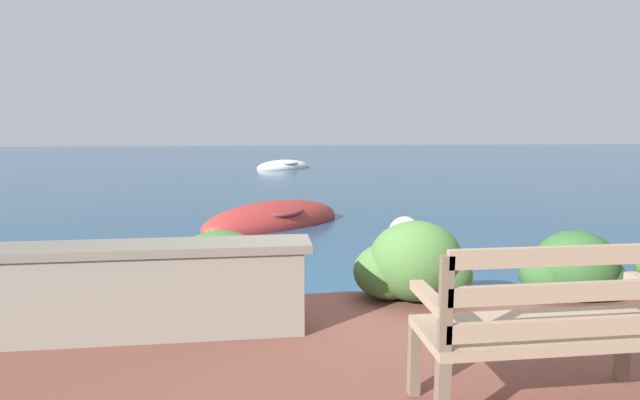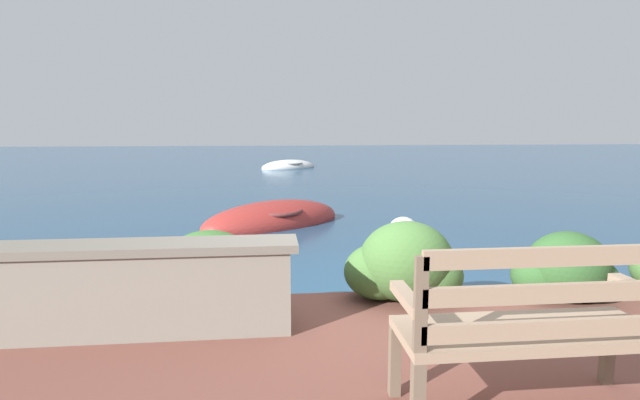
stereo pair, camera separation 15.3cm
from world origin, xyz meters
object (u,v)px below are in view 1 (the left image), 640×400
Objects in this scene: park_bench at (552,324)px; rowboat_nearest at (273,222)px; rowboat_mid at (284,167)px; mooring_buoy at (405,232)px.

park_bench is 6.39m from rowboat_nearest.
rowboat_nearest is at bearing -125.68° from rowboat_mid.
rowboat_nearest is 11.75m from rowboat_mid.
rowboat_mid reaches higher than mooring_buoy.
rowboat_mid is (-0.46, 17.96, -0.65)m from park_bench.
rowboat_mid is 13.02m from mooring_buoy.
mooring_buoy is (1.96, -1.24, 0.02)m from rowboat_nearest.
rowboat_mid is (0.76, 11.72, -0.01)m from rowboat_nearest.
rowboat_mid is at bearing 87.74° from park_bench.
mooring_buoy is at bearing -116.68° from rowboat_mid.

